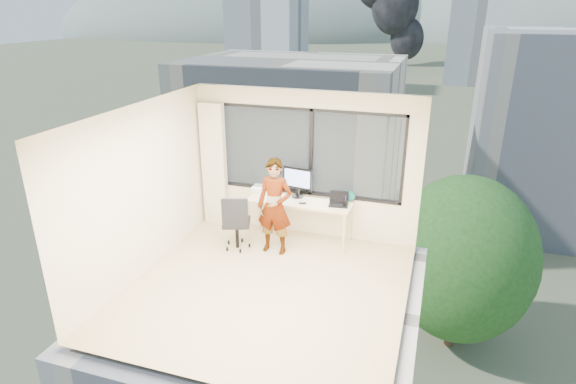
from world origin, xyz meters
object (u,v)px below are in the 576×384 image
at_px(chair, 236,221).
at_px(monitor, 298,182).
at_px(game_console, 261,188).
at_px(desk, 300,220).
at_px(person, 275,207).
at_px(handbag, 348,196).
at_px(laptop, 339,200).

bearing_deg(chair, monitor, 23.76).
bearing_deg(game_console, desk, -18.31).
relative_size(desk, chair, 1.79).
bearing_deg(person, game_console, 125.30).
distance_m(person, monitor, 0.74).
distance_m(person, handbag, 1.31).
height_order(laptop, handbag, laptop).
distance_m(desk, game_console, 0.93).
distance_m(person, game_console, 0.94).
bearing_deg(desk, laptop, -1.80).
bearing_deg(game_console, person, -57.60).
height_order(desk, monitor, monitor).
bearing_deg(person, chair, -171.78).
height_order(chair, person, person).
relative_size(monitor, handbag, 2.04).
height_order(desk, person, person).
xyz_separation_m(desk, chair, (-0.93, -0.63, 0.13)).
relative_size(desk, monitor, 3.34).
relative_size(monitor, game_console, 1.71).
xyz_separation_m(game_console, handbag, (1.60, -0.02, 0.06)).
xyz_separation_m(desk, monitor, (-0.09, 0.14, 0.64)).
height_order(chair, laptop, chair).
relative_size(chair, monitor, 1.86).
distance_m(chair, game_console, 0.92).
bearing_deg(game_console, handbag, -2.87).
bearing_deg(monitor, desk, -50.93).
bearing_deg(handbag, game_console, -161.92).
bearing_deg(chair, desk, 15.33).
bearing_deg(person, laptop, 29.56).
bearing_deg(laptop, person, -158.83).
bearing_deg(monitor, game_console, -178.65).
relative_size(person, monitor, 3.02).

